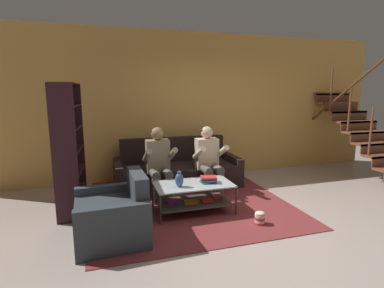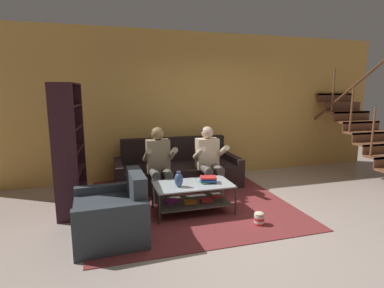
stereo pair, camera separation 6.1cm
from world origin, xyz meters
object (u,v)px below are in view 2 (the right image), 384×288
at_px(coffee_table, 193,194).
at_px(book_stack, 208,180).
at_px(person_seated_left, 159,160).
at_px(popcorn_tub, 259,218).
at_px(bookshelf, 67,160).
at_px(person_seated_right, 209,158).
at_px(armchair, 113,216).
at_px(vase, 179,180).
at_px(couch, 178,171).

bearing_deg(coffee_table, book_stack, -1.92).
bearing_deg(person_seated_left, popcorn_tub, -52.47).
xyz_separation_m(coffee_table, bookshelf, (-1.73, 0.52, 0.51)).
bearing_deg(person_seated_right, popcorn_tub, -81.47).
bearing_deg(coffee_table, armchair, -157.02).
bearing_deg(book_stack, coffee_table, 178.08).
distance_m(person_seated_left, person_seated_right, 0.87).
relative_size(book_stack, popcorn_tub, 1.46).
bearing_deg(armchair, book_stack, 19.22).
bearing_deg(armchair, vase, 24.39).
height_order(coffee_table, book_stack, book_stack).
relative_size(bookshelf, armchair, 2.03).
bearing_deg(vase, book_stack, 7.89).
distance_m(person_seated_left, coffee_table, 0.90).
relative_size(person_seated_right, bookshelf, 0.62).
relative_size(couch, person_seated_left, 1.94).
distance_m(book_stack, bookshelf, 2.05).
bearing_deg(bookshelf, couch, 22.58).
bearing_deg(person_seated_right, vase, -132.29).
bearing_deg(couch, armchair, -124.79).
relative_size(person_seated_right, coffee_table, 1.02).
bearing_deg(armchair, couch, 55.21).
height_order(book_stack, armchair, armchair).
xyz_separation_m(person_seated_right, vase, (-0.74, -0.81, -0.09)).
relative_size(vase, bookshelf, 0.12).
height_order(bookshelf, armchair, bookshelf).
bearing_deg(bookshelf, popcorn_tub, -25.81).
bearing_deg(vase, popcorn_tub, -31.96).
distance_m(person_seated_left, bookshelf, 1.40).
bearing_deg(bookshelf, coffee_table, -16.75).
bearing_deg(armchair, person_seated_right, 36.55).
height_order(couch, coffee_table, couch).
height_order(person_seated_right, coffee_table, person_seated_right).
distance_m(couch, coffee_table, 1.27).
relative_size(person_seated_left, vase, 5.29).
bearing_deg(bookshelf, person_seated_left, 9.14).
bearing_deg(bookshelf, vase, -21.55).
distance_m(couch, book_stack, 1.30).
bearing_deg(book_stack, popcorn_tub, -53.23).
distance_m(couch, vase, 1.40).
bearing_deg(book_stack, armchair, -160.78).
bearing_deg(couch, popcorn_tub, -71.56).
height_order(vase, popcorn_tub, vase).
xyz_separation_m(book_stack, popcorn_tub, (0.49, -0.66, -0.39)).
distance_m(coffee_table, popcorn_tub, 0.99).
distance_m(coffee_table, armchair, 1.25).
bearing_deg(vase, person_seated_left, 99.13).
distance_m(person_seated_left, vase, 0.83).
height_order(couch, bookshelf, bookshelf).
bearing_deg(vase, bookshelf, 158.45).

